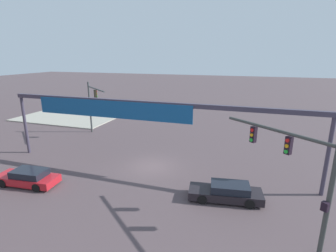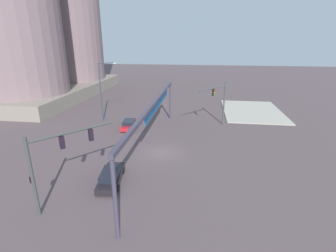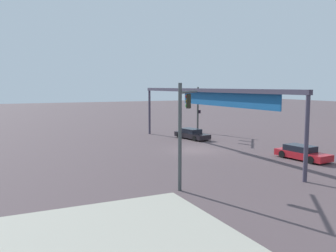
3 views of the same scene
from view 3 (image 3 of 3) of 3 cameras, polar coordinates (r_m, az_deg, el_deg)
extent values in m
plane|color=#524347|center=(34.99, 4.19, -3.89)|extent=(217.69, 217.69, 0.00)
cylinder|color=#3A3E3B|center=(48.28, 4.75, 2.57)|extent=(0.24, 0.24, 6.08)
cylinder|color=#3A3E3B|center=(44.98, 4.14, 5.62)|extent=(5.13, 4.24, 0.18)
cube|color=black|center=(45.91, 4.33, 4.87)|extent=(0.41, 0.40, 0.95)
cylinder|color=red|center=(45.88, 4.53, 5.23)|extent=(0.19, 0.17, 0.20)
cylinder|color=orange|center=(45.88, 4.52, 4.86)|extent=(0.19, 0.17, 0.20)
cylinder|color=green|center=(45.89, 4.52, 4.48)|extent=(0.19, 0.17, 0.20)
cube|color=black|center=(43.70, 3.84, 4.80)|extent=(0.41, 0.40, 0.95)
cylinder|color=red|center=(43.66, 4.05, 5.18)|extent=(0.19, 0.17, 0.20)
cylinder|color=orange|center=(43.67, 4.05, 4.79)|extent=(0.19, 0.17, 0.20)
cylinder|color=green|center=(43.68, 4.05, 4.39)|extent=(0.19, 0.17, 0.20)
cube|color=black|center=(48.26, 5.05, 2.27)|extent=(0.38, 0.38, 0.44)
cylinder|color=#3E4444|center=(21.11, 1.90, -1.85)|extent=(0.21, 0.21, 6.40)
cylinder|color=#3E4444|center=(23.76, 3.39, 5.44)|extent=(4.60, 3.83, 0.16)
cube|color=black|center=(23.59, 3.30, 3.96)|extent=(0.41, 0.40, 0.95)
cylinder|color=red|center=(23.61, 2.92, 4.69)|extent=(0.19, 0.17, 0.20)
cylinder|color=orange|center=(23.62, 2.92, 3.96)|extent=(0.19, 0.17, 0.20)
cylinder|color=green|center=(23.63, 2.91, 3.23)|extent=(0.19, 0.17, 0.20)
cylinder|color=#3D3749|center=(46.70, -2.95, 2.18)|extent=(0.28, 0.28, 5.64)
cylinder|color=#3D3749|center=(24.77, 21.13, -1.95)|extent=(0.28, 0.28, 5.64)
cube|color=#3D3749|center=(34.84, 5.40, 5.67)|extent=(26.63, 0.35, 0.35)
cube|color=#13508B|center=(32.13, 8.81, 4.37)|extent=(14.28, 0.08, 1.45)
cube|color=red|center=(32.52, 20.59, -4.29)|extent=(4.85, 2.18, 0.55)
cube|color=black|center=(32.61, 20.24, -3.31)|extent=(2.58, 1.76, 0.50)
cylinder|color=black|center=(32.33, 23.51, -4.68)|extent=(0.66, 0.28, 0.64)
cylinder|color=black|center=(31.04, 21.76, -5.05)|extent=(0.66, 0.28, 0.64)
cylinder|color=black|center=(34.07, 19.51, -3.97)|extent=(0.66, 0.28, 0.64)
cylinder|color=black|center=(32.84, 17.70, -4.28)|extent=(0.66, 0.28, 0.64)
cube|color=black|center=(42.43, 3.85, -1.48)|extent=(5.09, 2.39, 0.55)
cube|color=black|center=(42.59, 3.61, -0.74)|extent=(2.73, 1.85, 0.50)
cylinder|color=black|center=(41.76, 5.98, -1.79)|extent=(0.67, 0.31, 0.64)
cylinder|color=black|center=(40.78, 4.27, -1.97)|extent=(0.67, 0.31, 0.64)
cylinder|color=black|center=(44.11, 3.45, -1.33)|extent=(0.67, 0.31, 0.64)
cylinder|color=black|center=(43.18, 1.78, -1.49)|extent=(0.67, 0.31, 0.64)
camera|label=1|loc=(52.78, 18.80, 9.61)|focal=27.46mm
camera|label=2|loc=(57.08, -12.59, 12.05)|focal=26.64mm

